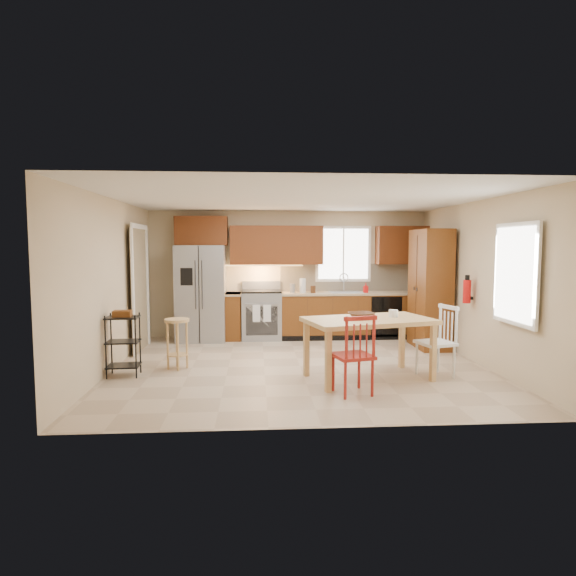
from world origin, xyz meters
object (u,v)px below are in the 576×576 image
at_px(dining_table, 368,349).
at_px(table_bowl, 361,319).
at_px(pantry, 430,289).
at_px(chair_red, 353,354).
at_px(range_stove, 262,315).
at_px(bar_stool, 177,344).
at_px(soap_bottle, 366,288).
at_px(fire_extinguisher, 467,292).
at_px(table_jar, 393,315).
at_px(utility_cart, 123,345).
at_px(refrigerator, 201,293).
at_px(chair_white, 435,342).

distance_m(dining_table, table_bowl, 0.43).
xyz_separation_m(pantry, chair_red, (-1.91, -2.60, -0.56)).
relative_size(range_stove, bar_stool, 1.24).
xyz_separation_m(pantry, dining_table, (-1.56, -1.95, -0.64)).
bearing_deg(soap_bottle, fire_extinguisher, -59.47).
bearing_deg(pantry, dining_table, -128.61).
height_order(range_stove, soap_bottle, soap_bottle).
xyz_separation_m(table_bowl, table_jar, (0.47, 0.10, 0.03)).
distance_m(dining_table, utility_cart, 3.39).
bearing_deg(range_stove, refrigerator, -177.01).
bearing_deg(dining_table, bar_stool, 150.91).
height_order(pantry, fire_extinguisher, pantry).
xyz_separation_m(soap_bottle, dining_table, (-0.61, -2.85, -0.59)).
distance_m(table_bowl, utility_cart, 3.31).
xyz_separation_m(range_stove, utility_cart, (-1.95, -2.57, -0.02)).
distance_m(bar_stool, utility_cart, 0.77).
height_order(pantry, dining_table, pantry).
height_order(table_bowl, bar_stool, table_bowl).
bearing_deg(fire_extinguisher, chair_red, -143.64).
xyz_separation_m(fire_extinguisher, bar_stool, (-4.45, -0.19, -0.73)).
height_order(table_jar, utility_cart, table_jar).
height_order(fire_extinguisher, utility_cart, fire_extinguisher).
bearing_deg(table_bowl, table_jar, 12.53).
bearing_deg(chair_red, utility_cart, 147.16).
distance_m(dining_table, chair_white, 0.95).
height_order(table_bowl, table_jar, table_jar).
bearing_deg(fire_extinguisher, table_bowl, -154.15).
relative_size(chair_red, bar_stool, 1.32).
relative_size(soap_bottle, pantry, 0.09).
relative_size(fire_extinguisher, dining_table, 0.22).
distance_m(pantry, bar_stool, 4.48).
relative_size(soap_bottle, chair_white, 0.19).
xyz_separation_m(range_stove, soap_bottle, (2.03, -0.08, 0.54)).
relative_size(pantry, fire_extinguisher, 5.83).
relative_size(range_stove, table_jar, 6.01).
relative_size(soap_bottle, utility_cart, 0.22).
relative_size(soap_bottle, bar_stool, 0.26).
bearing_deg(table_jar, bar_stool, 168.77).
relative_size(pantry, chair_red, 2.14).
bearing_deg(bar_stool, utility_cart, -168.51).
relative_size(refrigerator, fire_extinguisher, 5.06).
bearing_deg(chair_red, table_jar, 32.23).
xyz_separation_m(range_stove, table_bowl, (1.32, -2.94, 0.37)).
bearing_deg(chair_white, table_bowl, 78.44).
bearing_deg(table_bowl, refrigerator, 130.58).
bearing_deg(fire_extinguisher, range_stove, 147.38).
bearing_deg(bar_stool, dining_table, -30.12).
bearing_deg(pantry, fire_extinguisher, -79.22).
height_order(soap_bottle, chair_white, soap_bottle).
xyz_separation_m(dining_table, chair_red, (-0.35, -0.65, 0.08)).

